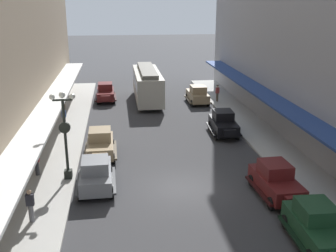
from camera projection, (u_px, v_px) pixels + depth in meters
ground_plane at (181, 188)px, 22.88m from camera, size 200.00×200.00×0.00m
sidewalk_left at (44, 195)px, 21.96m from camera, size 3.00×60.00×0.15m
sidewalk_right at (308, 180)px, 23.76m from camera, size 3.00×60.00×0.15m
parked_car_0 at (96, 173)px, 22.59m from camera, size 2.22×4.29×1.84m
parked_car_1 at (223, 122)px, 31.74m from camera, size 2.30×4.32×1.84m
parked_car_2 at (198, 94)px, 41.10m from camera, size 2.19×4.28×1.84m
parked_car_3 at (106, 92)px, 42.05m from camera, size 2.20×4.28×1.84m
parked_car_4 at (100, 143)px, 27.22m from camera, size 2.18×4.28×1.84m
parked_car_5 at (317, 225)px, 17.42m from camera, size 2.26×4.30×1.84m
parked_car_6 at (276, 180)px, 21.73m from camera, size 2.28×4.31×1.84m
streetcar at (147, 83)px, 41.44m from camera, size 2.53×9.60×3.46m
lamp_post_with_clock at (65, 132)px, 23.00m from camera, size 1.42×0.44×5.16m
fire_hydrant at (289, 172)px, 23.62m from camera, size 0.24×0.24×0.82m
pedestrian_0 at (30, 205)px, 18.95m from camera, size 0.36×0.24×1.64m
pedestrian_1 at (64, 102)px, 37.56m from camera, size 0.36×0.28×1.67m
pedestrian_2 at (64, 117)px, 33.02m from camera, size 0.36×0.24×1.64m
pedestrian_3 at (36, 161)px, 24.00m from camera, size 0.36×0.28×1.67m
pedestrian_4 at (217, 93)px, 41.28m from camera, size 0.36×0.28×1.67m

